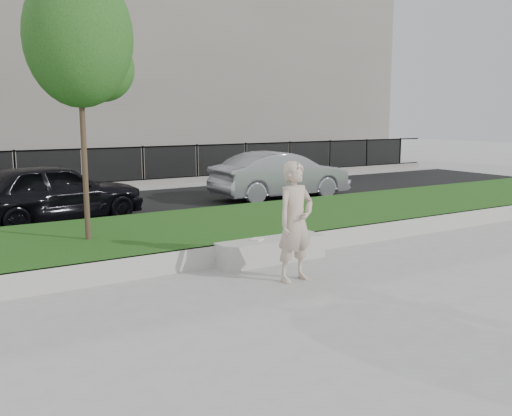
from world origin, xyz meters
TOP-DOWN VIEW (x-y plane):
  - ground at (0.00, 0.00)m, footprint 90.00×90.00m
  - grass_bank at (0.00, 3.00)m, footprint 34.00×4.00m
  - grass_kerb at (0.00, 1.04)m, footprint 34.00×0.08m
  - street at (0.00, 8.50)m, footprint 34.00×7.00m
  - far_pavement at (0.00, 13.00)m, footprint 34.00×3.00m
  - iron_fence at (0.00, 12.00)m, footprint 32.00×0.30m
  - building_facade at (0.00, 20.00)m, footprint 34.00×10.00m
  - stone_bench at (-0.17, 0.80)m, footprint 2.17×0.54m
  - man at (-0.51, -0.43)m, footprint 0.79×0.57m
  - book at (-0.46, 0.84)m, footprint 0.30×0.28m
  - young_tree at (-2.97, 2.82)m, footprint 2.04×1.96m
  - car_dark at (-2.74, 6.90)m, footprint 4.74×2.53m
  - car_silver at (4.49, 7.28)m, footprint 4.62×1.64m

SIDE VIEW (x-z plane):
  - ground at x=0.00m, z-range 0.00..0.00m
  - street at x=0.00m, z-range 0.00..0.04m
  - far_pavement at x=0.00m, z-range 0.00..0.12m
  - grass_bank at x=0.00m, z-range 0.00..0.40m
  - grass_kerb at x=0.00m, z-range 0.00..0.40m
  - stone_bench at x=-0.17m, z-range 0.00..0.44m
  - book at x=-0.46m, z-range 0.44..0.47m
  - iron_fence at x=0.00m, z-range -0.21..1.29m
  - car_silver at x=4.49m, z-range 0.04..1.56m
  - car_dark at x=-2.74m, z-range 0.04..1.57m
  - man at x=-0.51m, z-range 0.00..2.00m
  - young_tree at x=-2.97m, z-range 1.54..6.54m
  - building_facade at x=0.00m, z-range 0.00..10.00m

